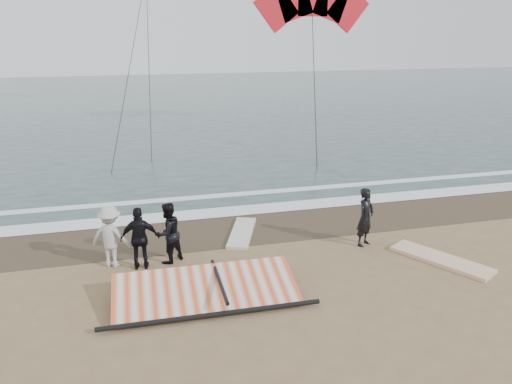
% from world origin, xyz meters
% --- Properties ---
extents(ground, '(120.00, 120.00, 0.00)m').
position_xyz_m(ground, '(0.00, 0.00, 0.00)').
color(ground, '#8C704C').
rests_on(ground, ground).
extents(sea, '(120.00, 54.00, 0.02)m').
position_xyz_m(sea, '(0.00, 33.00, 0.01)').
color(sea, '#233838').
rests_on(sea, ground).
extents(wet_sand, '(120.00, 2.80, 0.01)m').
position_xyz_m(wet_sand, '(0.00, 4.50, 0.01)').
color(wet_sand, '#4C3D2B').
rests_on(wet_sand, ground).
extents(foam_near, '(120.00, 0.90, 0.01)m').
position_xyz_m(foam_near, '(0.00, 5.90, 0.03)').
color(foam_near, white).
rests_on(foam_near, sea).
extents(foam_far, '(120.00, 0.45, 0.01)m').
position_xyz_m(foam_far, '(0.00, 7.60, 0.03)').
color(foam_far, white).
rests_on(foam_far, sea).
extents(man_main, '(0.72, 0.66, 1.64)m').
position_xyz_m(man_main, '(2.17, 2.42, 0.82)').
color(man_main, black).
rests_on(man_main, ground).
extents(board_white, '(1.90, 2.61, 0.10)m').
position_xyz_m(board_white, '(3.63, 0.95, 0.05)').
color(board_white, silver).
rests_on(board_white, ground).
extents(board_cream, '(1.34, 2.31, 0.09)m').
position_xyz_m(board_cream, '(-0.95, 3.99, 0.05)').
color(board_cream, beige).
rests_on(board_cream, ground).
extents(trio_cluster, '(2.48, 1.05, 1.61)m').
position_xyz_m(trio_cluster, '(-3.93, 2.70, 0.80)').
color(trio_cluster, black).
rests_on(trio_cluster, ground).
extents(sail_rig, '(4.65, 2.01, 0.51)m').
position_xyz_m(sail_rig, '(-2.62, 0.66, 0.20)').
color(sail_rig, black).
rests_on(sail_rig, ground).
extents(kite_red, '(7.53, 4.38, 11.10)m').
position_xyz_m(kite_red, '(6.43, 18.40, 6.84)').
color(kite_red, red).
rests_on(kite_red, ground).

